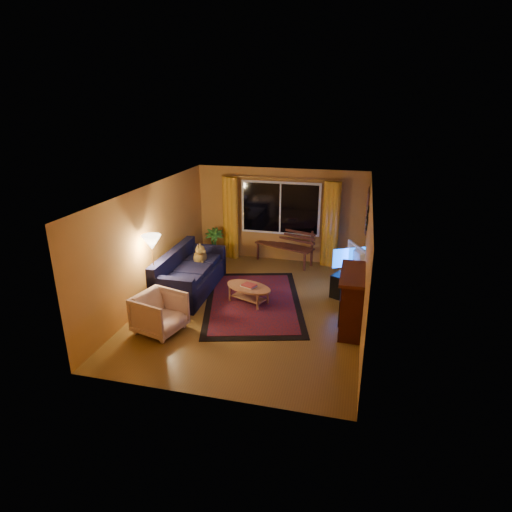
% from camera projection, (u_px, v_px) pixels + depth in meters
% --- Properties ---
extents(floor, '(4.50, 6.00, 0.02)m').
position_uv_depth(floor, '(253.00, 307.00, 9.11)').
color(floor, brown).
rests_on(floor, ground).
extents(ceiling, '(4.50, 6.00, 0.02)m').
position_uv_depth(ceiling, '(252.00, 190.00, 8.24)').
color(ceiling, white).
rests_on(ceiling, ground).
extents(wall_back, '(4.50, 0.02, 2.50)m').
position_uv_depth(wall_back, '(281.00, 215.00, 11.42)').
color(wall_back, '#C0823B').
rests_on(wall_back, ground).
extents(wall_left, '(0.02, 6.00, 2.50)m').
position_uv_depth(wall_left, '(151.00, 243.00, 9.19)').
color(wall_left, '#C0823B').
rests_on(wall_left, ground).
extents(wall_right, '(0.02, 6.00, 2.50)m').
position_uv_depth(wall_right, '(367.00, 261.00, 8.17)').
color(wall_right, '#C0823B').
rests_on(wall_right, ground).
extents(window, '(2.00, 0.02, 1.30)m').
position_uv_depth(window, '(280.00, 208.00, 11.29)').
color(window, black).
rests_on(window, wall_back).
extents(curtain_rod, '(3.20, 0.03, 0.03)m').
position_uv_depth(curtain_rod, '(280.00, 178.00, 10.98)').
color(curtain_rod, '#BF8C3F').
rests_on(curtain_rod, wall_back).
extents(curtain_left, '(0.36, 0.36, 2.24)m').
position_uv_depth(curtain_left, '(231.00, 218.00, 11.65)').
color(curtain_left, orange).
rests_on(curtain_left, ground).
extents(curtain_right, '(0.36, 0.36, 2.24)m').
position_uv_depth(curtain_right, '(331.00, 224.00, 11.04)').
color(curtain_right, orange).
rests_on(curtain_right, ground).
extents(bench, '(1.67, 1.01, 0.48)m').
position_uv_depth(bench, '(284.00, 254.00, 11.49)').
color(bench, '#411D15').
rests_on(bench, ground).
extents(potted_plant, '(0.67, 0.67, 0.91)m').
position_uv_depth(potted_plant, '(214.00, 245.00, 11.54)').
color(potted_plant, '#235B1E').
rests_on(potted_plant, ground).
extents(sofa, '(1.04, 2.34, 0.94)m').
position_uv_depth(sofa, '(190.00, 272.00, 9.74)').
color(sofa, black).
rests_on(sofa, ground).
extents(dog, '(0.47, 0.56, 0.53)m').
position_uv_depth(dog, '(200.00, 253.00, 10.11)').
color(dog, brown).
rests_on(dog, sofa).
extents(armchair, '(0.94, 0.98, 0.84)m').
position_uv_depth(armchair, '(160.00, 311.00, 8.02)').
color(armchair, beige).
rests_on(armchair, ground).
extents(floor_lamp, '(0.35, 0.35, 1.59)m').
position_uv_depth(floor_lamp, '(154.00, 271.00, 8.88)').
color(floor_lamp, '#BF8C3F').
rests_on(floor_lamp, ground).
extents(rug, '(2.82, 3.64, 0.02)m').
position_uv_depth(rug, '(253.00, 301.00, 9.33)').
color(rug, maroon).
rests_on(rug, ground).
extents(coffee_table, '(1.38, 1.38, 0.39)m').
position_uv_depth(coffee_table, '(249.00, 294.00, 9.24)').
color(coffee_table, '#AD6C45').
rests_on(coffee_table, ground).
extents(tv_console, '(0.92, 1.33, 0.53)m').
position_uv_depth(tv_console, '(352.00, 280.00, 9.79)').
color(tv_console, black).
rests_on(tv_console, ground).
extents(television, '(0.56, 0.92, 0.56)m').
position_uv_depth(television, '(353.00, 258.00, 9.60)').
color(television, black).
rests_on(television, tv_console).
extents(fireplace, '(0.40, 1.20, 1.10)m').
position_uv_depth(fireplace, '(352.00, 302.00, 8.09)').
color(fireplace, maroon).
rests_on(fireplace, ground).
extents(mirror_cluster, '(0.06, 0.60, 0.56)m').
position_uv_depth(mirror_cluster, '(367.00, 216.00, 9.17)').
color(mirror_cluster, black).
rests_on(mirror_cluster, wall_right).
extents(painting, '(0.04, 0.76, 0.96)m').
position_uv_depth(painting, '(367.00, 210.00, 10.27)').
color(painting, orange).
rests_on(painting, wall_right).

